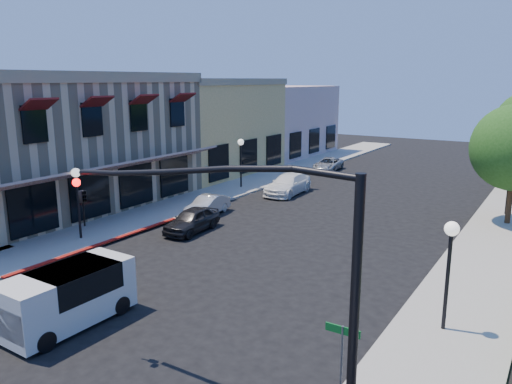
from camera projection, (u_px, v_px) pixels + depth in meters
The scene contains 17 objects.
ground at pixel (45, 373), 13.34m from camera, with size 120.00×120.00×0.00m, color black.
sidewalk_left at pixel (273, 176), 40.15m from camera, with size 3.50×50.00×0.12m, color #9A978C.
curb_red_strip at pixel (104, 246), 23.53m from camera, with size 0.25×10.00×0.06m, color maroon.
corner_brick_building at pixel (40, 143), 29.58m from camera, with size 11.77×18.20×8.10m.
yellow_stucco_building at pixel (198, 126), 42.02m from camera, with size 10.00×12.00×7.60m, color tan.
pink_stucco_building at pixel (271, 120), 51.98m from camera, with size 10.00×12.00×7.00m, color beige.
signal_mast_arm at pixel (261, 252), 10.62m from camera, with size 8.01×0.39×6.00m.
street_name_sign at pixel (342, 360), 10.87m from camera, with size 0.80×0.06×2.50m.
lamppost_left_near at pixel (77, 185), 23.76m from camera, with size 0.44×0.44×3.57m.
lamppost_left_far at pixel (241, 151), 35.31m from camera, with size 0.44×0.44×3.57m.
lamppost_right_near at pixel (450, 248), 14.90m from camera, with size 0.44×0.44×3.57m.
lamppost_right_far at pixel (510, 169), 28.09m from camera, with size 0.44×0.44×3.57m.
white_van at pixel (66, 294), 15.71m from camera, with size 1.89×4.18×1.84m.
parked_car_a at pixel (192, 220), 25.60m from camera, with size 1.46×3.62×1.23m, color black.
parked_car_b at pixel (207, 206), 28.75m from camera, with size 1.18×3.38×1.11m, color #B0B3B5.
parked_car_c at pixel (288, 184), 34.05m from camera, with size 1.87×4.61×1.34m, color white.
parked_car_d at pixel (328, 164), 42.83m from camera, with size 1.80×3.91×1.09m, color #9EA1A3.
Camera 1 is at (11.15, -7.08, 7.67)m, focal length 35.00 mm.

